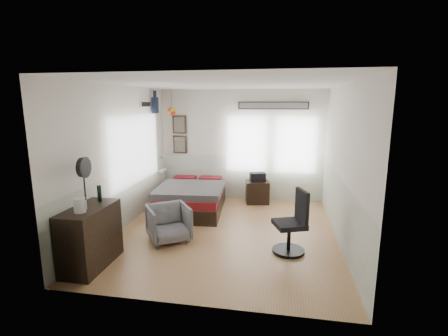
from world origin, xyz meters
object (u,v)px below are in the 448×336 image
(dresser, at_px, (91,237))
(task_chair, at_px, (293,227))
(armchair, at_px, (169,223))
(bed, at_px, (192,198))
(nightstand, at_px, (257,192))

(dresser, xyz_separation_m, task_chair, (2.93, 0.97, -0.03))
(armchair, height_order, task_chair, task_chair)
(bed, xyz_separation_m, armchair, (0.03, -1.62, 0.02))
(nightstand, bearing_deg, armchair, -129.88)
(dresser, distance_m, nightstand, 4.16)
(nightstand, bearing_deg, task_chair, -84.61)
(armchair, xyz_separation_m, task_chair, (2.11, -0.10, 0.11))
(bed, xyz_separation_m, task_chair, (2.15, -1.72, 0.12))
(bed, height_order, dresser, dresser)
(armchair, xyz_separation_m, nightstand, (1.36, 2.46, -0.05))
(bed, xyz_separation_m, nightstand, (1.40, 0.84, -0.03))
(dresser, relative_size, armchair, 1.44)
(task_chair, bearing_deg, dresser, 177.58)
(nightstand, xyz_separation_m, task_chair, (0.75, -2.57, 0.15))
(bed, height_order, nightstand, bed)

